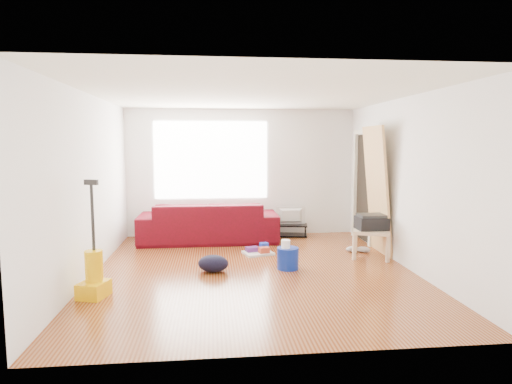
{
  "coord_description": "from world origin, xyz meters",
  "views": [
    {
      "loc": [
        -0.58,
        -5.97,
        1.81
      ],
      "look_at": [
        0.09,
        0.6,
        1.07
      ],
      "focal_mm": 30.0,
      "sensor_mm": 36.0,
      "label": 1
    }
  ],
  "objects": [
    {
      "name": "tv",
      "position": [
        0.95,
        2.22,
        0.41
      ],
      "size": [
        0.6,
        0.08,
        0.34
      ],
      "primitive_type": "imported",
      "rotation": [
        0.0,
        0.0,
        3.14
      ],
      "color": "black",
      "rests_on": "tv_stand"
    },
    {
      "name": "room",
      "position": [
        0.07,
        0.15,
        1.25
      ],
      "size": [
        4.51,
        5.01,
        2.51
      ],
      "color": "#662408",
      "rests_on": "ground"
    },
    {
      "name": "backpack",
      "position": [
        -0.58,
        -0.0,
        0.0
      ],
      "size": [
        0.51,
        0.45,
        0.24
      ],
      "primitive_type": "ellipsoid",
      "rotation": [
        0.0,
        0.0,
        -0.28
      ],
      "color": "black",
      "rests_on": "ground"
    },
    {
      "name": "bucket",
      "position": [
        0.5,
        0.03,
        0.0
      ],
      "size": [
        0.41,
        0.41,
        0.31
      ],
      "primitive_type": "cylinder",
      "rotation": [
        0.0,
        0.0,
        0.38
      ],
      "color": "navy",
      "rests_on": "ground"
    },
    {
      "name": "sneakers",
      "position": [
        1.85,
        0.87,
        0.05
      ],
      "size": [
        0.43,
        0.22,
        0.1
      ],
      "rotation": [
        0.0,
        0.0,
        -0.14
      ],
      "color": "silver",
      "rests_on": "ground"
    },
    {
      "name": "toilet_paper",
      "position": [
        0.47,
        0.01,
        0.22
      ],
      "size": [
        0.13,
        0.13,
        0.12
      ],
      "primitive_type": "cylinder",
      "color": "white",
      "rests_on": "bucket"
    },
    {
      "name": "sofa",
      "position": [
        -0.65,
        1.95,
        0.0
      ],
      "size": [
        2.55,
        1.0,
        0.75
      ],
      "primitive_type": "imported",
      "rotation": [
        0.0,
        0.0,
        3.14
      ],
      "color": "#37060C",
      "rests_on": "ground"
    },
    {
      "name": "tv_stand",
      "position": [
        0.95,
        2.22,
        0.13
      ],
      "size": [
        0.69,
        0.47,
        0.24
      ],
      "rotation": [
        0.0,
        0.0,
        -0.19
      ],
      "color": "black",
      "rests_on": "ground"
    },
    {
      "name": "cleaning_tray",
      "position": [
        0.17,
        0.92,
        0.05
      ],
      "size": [
        0.55,
        0.48,
        0.17
      ],
      "rotation": [
        0.0,
        0.0,
        0.28
      ],
      "color": "silver",
      "rests_on": "ground"
    },
    {
      "name": "door_panel",
      "position": [
        2.13,
        0.81,
        0.0
      ],
      "size": [
        0.26,
        0.85,
        2.11
      ],
      "primitive_type": "cube",
      "rotation": [
        0.0,
        -0.1,
        0.0
      ],
      "color": "tan",
      "rests_on": "ground"
    },
    {
      "name": "side_table",
      "position": [
        1.95,
        0.54,
        0.38
      ],
      "size": [
        0.72,
        0.72,
        0.45
      ],
      "rotation": [
        0.0,
        0.0,
        -0.36
      ],
      "color": "#CBB190",
      "rests_on": "ground"
    },
    {
      "name": "vacuum",
      "position": [
        -2.0,
        -0.86,
        0.26
      ],
      "size": [
        0.38,
        0.41,
        1.4
      ],
      "rotation": [
        0.0,
        0.0,
        -0.31
      ],
      "color": "#F4B605",
      "rests_on": "ground"
    },
    {
      "name": "printer",
      "position": [
        1.95,
        0.54,
        0.57
      ],
      "size": [
        0.48,
        0.37,
        0.25
      ],
      "rotation": [
        0.0,
        0.0,
        0.02
      ],
      "color": "black",
      "rests_on": "side_table"
    }
  ]
}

